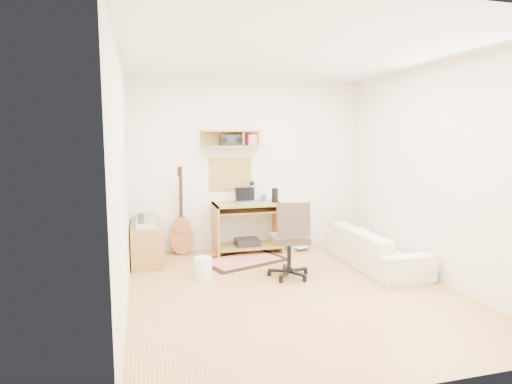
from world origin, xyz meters
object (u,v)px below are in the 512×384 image
object	(u,v)px
desk	(247,227)
task_chair	(289,239)
sofa	(375,241)
printer	(295,243)
cabinet	(147,243)

from	to	relation	value
desk	task_chair	bearing A→B (deg)	-80.23
task_chair	sofa	xyz separation A→B (m)	(1.26, 0.14, -0.15)
desk	sofa	bearing A→B (deg)	-37.19
sofa	printer	bearing A→B (deg)	32.36
task_chair	cabinet	xyz separation A→B (m)	(-1.70, 1.09, -0.21)
desk	printer	xyz separation A→B (m)	(0.76, 0.01, -0.29)
desk	task_chair	distance (m)	1.29
printer	sofa	distance (m)	1.37
cabinet	sofa	xyz separation A→B (m)	(2.96, -0.95, 0.06)
printer	sofa	size ratio (longest dim) A/B	0.23
printer	sofa	xyz separation A→B (m)	(0.72, -1.14, 0.25)
task_chair	desk	bearing A→B (deg)	105.86
desk	sofa	xyz separation A→B (m)	(1.48, -1.13, -0.04)
task_chair	sofa	bearing A→B (deg)	12.47
cabinet	printer	size ratio (longest dim) A/B	2.27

